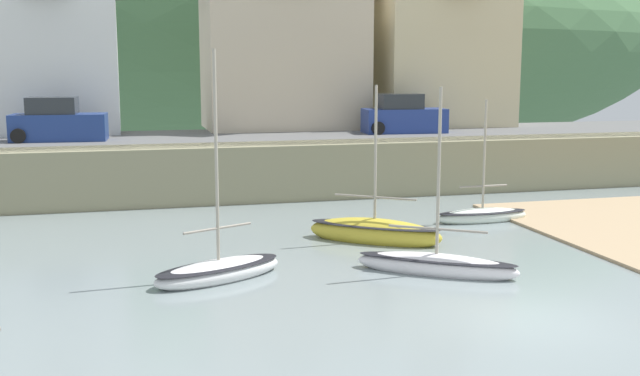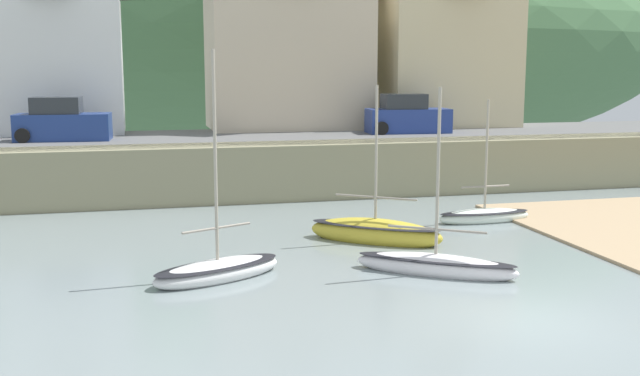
# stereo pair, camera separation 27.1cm
# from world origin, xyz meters

# --- Properties ---
(quay_seawall) EXTENTS (48.00, 9.40, 2.40)m
(quay_seawall) POSITION_xyz_m (0.00, 17.50, 1.36)
(quay_seawall) COLOR gray
(quay_seawall) RESTS_ON ground
(hillside_backdrop) EXTENTS (80.00, 44.00, 23.97)m
(hillside_backdrop) POSITION_xyz_m (5.24, 55.20, 8.39)
(hillside_backdrop) COLOR #517E4E
(hillside_backdrop) RESTS_ON ground
(waterfront_building_left) EXTENTS (6.53, 5.37, 8.86)m
(waterfront_building_left) POSITION_xyz_m (-12.02, 25.20, 6.92)
(waterfront_building_left) COLOR silver
(waterfront_building_left) RESTS_ON ground
(waterfront_building_centre) EXTENTS (8.62, 5.82, 10.03)m
(waterfront_building_centre) POSITION_xyz_m (-0.34, 25.20, 7.49)
(waterfront_building_centre) COLOR beige
(waterfront_building_centre) RESTS_ON ground
(waterfront_building_right) EXTENTS (7.56, 6.23, 9.28)m
(waterfront_building_right) POSITION_xyz_m (8.51, 25.20, 7.11)
(waterfront_building_right) COLOR beige
(waterfront_building_right) RESTS_ON ground
(sailboat_blue_trim) EXTENTS (4.02, 2.78, 6.30)m
(sailboat_blue_trim) POSITION_xyz_m (-6.40, 4.98, 0.25)
(sailboat_blue_trim) COLOR white
(sailboat_blue_trim) RESTS_ON ground
(sailboat_tall_mast) EXTENTS (3.65, 1.10, 4.66)m
(sailboat_tall_mast) POSITION_xyz_m (4.03, 10.20, 0.24)
(sailboat_tall_mast) COLOR white
(sailboat_tall_mast) RESTS_ON ground
(rowboat_small_beached) EXTENTS (4.28, 3.37, 5.32)m
(rowboat_small_beached) POSITION_xyz_m (-0.48, 4.00, 0.26)
(rowboat_small_beached) COLOR white
(rowboat_small_beached) RESTS_ON ground
(dinghy_open_wooden) EXTENTS (4.37, 3.69, 5.33)m
(dinghy_open_wooden) POSITION_xyz_m (-0.90, 8.11, 0.32)
(dinghy_open_wooden) COLOR gold
(dinghy_open_wooden) RESTS_ON ground
(parked_car_near_slipway) EXTENTS (4.22, 2.01, 1.95)m
(parked_car_near_slipway) POSITION_xyz_m (-11.59, 20.70, 3.20)
(parked_car_near_slipway) COLOR navy
(parked_car_near_slipway) RESTS_ON ground
(parked_car_by_wall) EXTENTS (4.21, 1.99, 1.95)m
(parked_car_by_wall) POSITION_xyz_m (4.84, 20.70, 3.20)
(parked_car_by_wall) COLOR navy
(parked_car_by_wall) RESTS_ON ground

